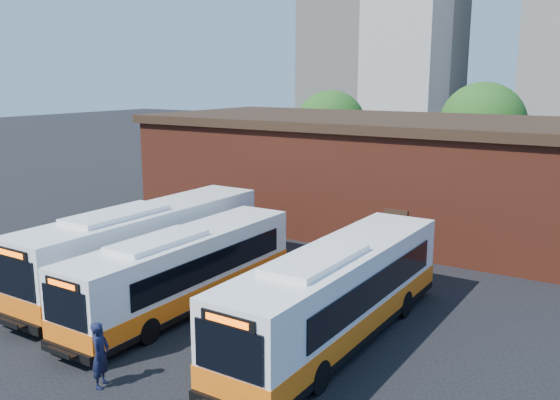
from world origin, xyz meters
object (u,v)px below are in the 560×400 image
Objects in this scene: bus_east at (337,298)px; transit_worker at (100,355)px; bus_midwest at (146,249)px; bus_mideast at (184,273)px.

bus_east is 6.32× the size of transit_worker.
bus_midwest is 3.36m from bus_mideast.
bus_midwest reaches higher than bus_mideast.
transit_worker is at bearing -71.43° from bus_mideast.
bus_midwest is at bearing 176.88° from bus_east.
bus_mideast is (3.15, -1.15, -0.18)m from bus_midwest.
bus_midwest is 1.13× the size of bus_mideast.
bus_mideast is 5.82× the size of transit_worker.
transit_worker is at bearing -123.65° from bus_east.
transit_worker is (5.06, -6.91, -0.60)m from bus_midwest.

